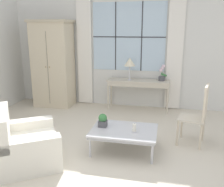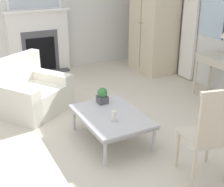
{
  "view_description": "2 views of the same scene",
  "coord_description": "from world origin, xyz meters",
  "px_view_note": "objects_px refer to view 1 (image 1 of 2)",
  "views": [
    {
      "loc": [
        0.95,
        -3.27,
        1.98
      ],
      "look_at": [
        0.09,
        0.64,
        0.93
      ],
      "focal_mm": 40.0,
      "sensor_mm": 36.0,
      "label": 1
    },
    {
      "loc": [
        3.51,
        -1.18,
        2.14
      ],
      "look_at": [
        0.21,
        0.55,
        0.6
      ],
      "focal_mm": 50.0,
      "sensor_mm": 36.0,
      "label": 2
    }
  ],
  "objects_px": {
    "console_table": "(138,84)",
    "potted_orchid": "(162,74)",
    "armoire": "(53,64)",
    "armchair_upholstered": "(26,145)",
    "pillar_candle": "(134,128)",
    "coffee_table": "(124,132)",
    "potted_plant_small": "(103,120)",
    "side_chair_wooden": "(199,112)",
    "table_lamp": "(130,62)"
  },
  "relations": [
    {
      "from": "armoire",
      "to": "side_chair_wooden",
      "type": "bearing_deg",
      "value": -25.86
    },
    {
      "from": "potted_orchid",
      "to": "coffee_table",
      "type": "bearing_deg",
      "value": -102.94
    },
    {
      "from": "armoire",
      "to": "armchair_upholstered",
      "type": "distance_m",
      "value": 3.07
    },
    {
      "from": "coffee_table",
      "to": "potted_orchid",
      "type": "bearing_deg",
      "value": 77.06
    },
    {
      "from": "armchair_upholstered",
      "to": "side_chair_wooden",
      "type": "bearing_deg",
      "value": 24.67
    },
    {
      "from": "coffee_table",
      "to": "pillar_candle",
      "type": "distance_m",
      "value": 0.21
    },
    {
      "from": "console_table",
      "to": "coffee_table",
      "type": "relative_size",
      "value": 1.43
    },
    {
      "from": "console_table",
      "to": "potted_orchid",
      "type": "xyz_separation_m",
      "value": [
        0.56,
        0.07,
        0.24
      ]
    },
    {
      "from": "console_table",
      "to": "pillar_candle",
      "type": "relative_size",
      "value": 10.45
    },
    {
      "from": "armoire",
      "to": "potted_orchid",
      "type": "height_order",
      "value": "armoire"
    },
    {
      "from": "pillar_candle",
      "to": "armoire",
      "type": "bearing_deg",
      "value": 137.29
    },
    {
      "from": "armchair_upholstered",
      "to": "potted_plant_small",
      "type": "relative_size",
      "value": 5.66
    },
    {
      "from": "potted_orchid",
      "to": "armchair_upholstered",
      "type": "height_order",
      "value": "potted_orchid"
    },
    {
      "from": "armoire",
      "to": "potted_plant_small",
      "type": "bearing_deg",
      "value": -48.73
    },
    {
      "from": "side_chair_wooden",
      "to": "console_table",
      "type": "bearing_deg",
      "value": 125.17
    },
    {
      "from": "armoire",
      "to": "console_table",
      "type": "height_order",
      "value": "armoire"
    },
    {
      "from": "console_table",
      "to": "table_lamp",
      "type": "bearing_deg",
      "value": -168.75
    },
    {
      "from": "armoire",
      "to": "console_table",
      "type": "relative_size",
      "value": 1.43
    },
    {
      "from": "armoire",
      "to": "potted_orchid",
      "type": "distance_m",
      "value": 2.75
    },
    {
      "from": "armchair_upholstered",
      "to": "side_chair_wooden",
      "type": "relative_size",
      "value": 1.18
    },
    {
      "from": "console_table",
      "to": "coffee_table",
      "type": "bearing_deg",
      "value": -89.28
    },
    {
      "from": "table_lamp",
      "to": "armoire",
      "type": "bearing_deg",
      "value": -178.63
    },
    {
      "from": "side_chair_wooden",
      "to": "coffee_table",
      "type": "height_order",
      "value": "side_chair_wooden"
    },
    {
      "from": "coffee_table",
      "to": "potted_plant_small",
      "type": "bearing_deg",
      "value": 172.03
    },
    {
      "from": "armchair_upholstered",
      "to": "console_table",
      "type": "bearing_deg",
      "value": 65.38
    },
    {
      "from": "potted_orchid",
      "to": "armchair_upholstered",
      "type": "xyz_separation_m",
      "value": [
        -1.9,
        -2.99,
        -0.63
      ]
    },
    {
      "from": "potted_plant_small",
      "to": "pillar_candle",
      "type": "distance_m",
      "value": 0.56
    },
    {
      "from": "console_table",
      "to": "armchair_upholstered",
      "type": "xyz_separation_m",
      "value": [
        -1.34,
        -2.93,
        -0.39
      ]
    },
    {
      "from": "armchair_upholstered",
      "to": "coffee_table",
      "type": "bearing_deg",
      "value": 26.58
    },
    {
      "from": "armoire",
      "to": "side_chair_wooden",
      "type": "relative_size",
      "value": 2.02
    },
    {
      "from": "console_table",
      "to": "armchair_upholstered",
      "type": "bearing_deg",
      "value": -114.62
    },
    {
      "from": "console_table",
      "to": "coffee_table",
      "type": "height_order",
      "value": "console_table"
    },
    {
      "from": "armoire",
      "to": "potted_plant_small",
      "type": "xyz_separation_m",
      "value": [
        1.84,
        -2.1,
        -0.61
      ]
    },
    {
      "from": "console_table",
      "to": "potted_plant_small",
      "type": "bearing_deg",
      "value": -98.94
    },
    {
      "from": "potted_orchid",
      "to": "potted_plant_small",
      "type": "bearing_deg",
      "value": -111.8
    },
    {
      "from": "table_lamp",
      "to": "pillar_candle",
      "type": "bearing_deg",
      "value": -79.45
    },
    {
      "from": "potted_plant_small",
      "to": "side_chair_wooden",
      "type": "bearing_deg",
      "value": 15.74
    },
    {
      "from": "console_table",
      "to": "potted_orchid",
      "type": "relative_size",
      "value": 3.86
    },
    {
      "from": "armoire",
      "to": "pillar_candle",
      "type": "xyz_separation_m",
      "value": [
        2.39,
        -2.21,
        -0.66
      ]
    },
    {
      "from": "side_chair_wooden",
      "to": "table_lamp",
      "type": "bearing_deg",
      "value": 130.34
    },
    {
      "from": "potted_orchid",
      "to": "armchair_upholstered",
      "type": "distance_m",
      "value": 3.6
    },
    {
      "from": "table_lamp",
      "to": "side_chair_wooden",
      "type": "relative_size",
      "value": 0.51
    },
    {
      "from": "pillar_candle",
      "to": "potted_plant_small",
      "type": "bearing_deg",
      "value": 168.91
    },
    {
      "from": "table_lamp",
      "to": "potted_orchid",
      "type": "xyz_separation_m",
      "value": [
        0.77,
        0.11,
        -0.28
      ]
    },
    {
      "from": "potted_orchid",
      "to": "potted_plant_small",
      "type": "distance_m",
      "value": 2.47
    },
    {
      "from": "console_table",
      "to": "pillar_candle",
      "type": "bearing_deg",
      "value": -84.93
    },
    {
      "from": "armoire",
      "to": "coffee_table",
      "type": "distance_m",
      "value": 3.18
    },
    {
      "from": "potted_plant_small",
      "to": "potted_orchid",
      "type": "bearing_deg",
      "value": 68.2
    },
    {
      "from": "potted_orchid",
      "to": "armoire",
      "type": "bearing_deg",
      "value": -176.7
    },
    {
      "from": "armoire",
      "to": "potted_plant_small",
      "type": "height_order",
      "value": "armoire"
    }
  ]
}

